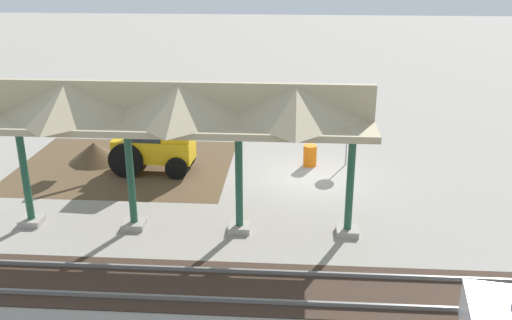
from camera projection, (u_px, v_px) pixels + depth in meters
ground_plane at (309, 177)px, 22.94m from camera, size 120.00×120.00×0.00m
dirt_work_zone at (125, 166)px, 24.06m from camera, size 8.86×7.00×0.01m
platform_canopy at (181, 106)px, 17.26m from camera, size 11.65×3.20×4.90m
rail_tracks at (314, 290)px, 15.30m from camera, size 60.00×2.58×0.15m
stop_sign at (347, 130)px, 23.68m from camera, size 0.63×0.47×2.14m
backhoe at (150, 142)px, 23.08m from camera, size 5.07×1.83×2.82m
dirt_mound at (96, 161)px, 24.61m from camera, size 4.52×4.52×1.73m
traffic_barrel at (310, 156)px, 23.98m from camera, size 0.56×0.56×0.90m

